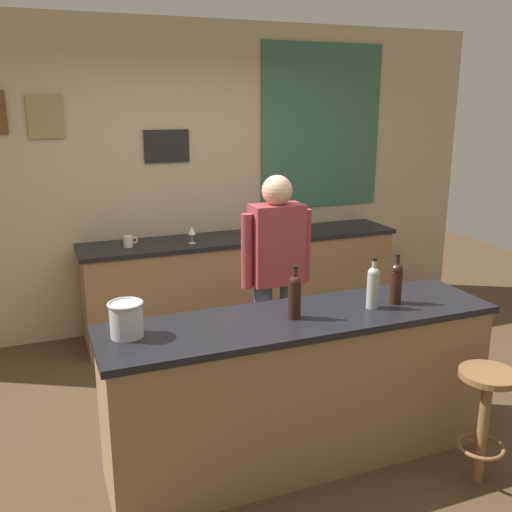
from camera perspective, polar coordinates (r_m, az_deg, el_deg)
The scene contains 13 objects.
ground_plane at distance 4.02m, azimuth 1.72°, elevation -16.31°, with size 10.00×10.00×0.00m, color #4C3823.
back_wall at distance 5.40m, azimuth -6.33°, elevation 7.92°, with size 6.00×0.09×2.80m.
bar_counter at distance 3.47m, azimuth 4.45°, elevation -13.00°, with size 2.31×0.60×0.92m.
side_counter at distance 5.36m, azimuth -1.27°, elevation -2.68°, with size 2.95×0.56×0.90m.
bartender at distance 4.01m, azimuth 2.04°, elevation -1.64°, with size 0.52×0.21×1.62m.
bar_stool at distance 3.50m, azimuth 21.87°, elevation -13.90°, with size 0.32×0.32×0.68m.
wine_bottle_a at distance 3.19m, azimuth 3.87°, elevation -3.90°, with size 0.07×0.07×0.31m.
wine_bottle_b at distance 3.41m, azimuth 11.59°, elevation -2.93°, with size 0.07×0.07×0.31m.
wine_bottle_c at distance 3.52m, azimuth 13.80°, elevation -2.49°, with size 0.07×0.07×0.31m.
ice_bucket at distance 3.03m, azimuth -12.81°, elevation -6.09°, with size 0.19×0.19×0.19m.
wine_glass_a at distance 4.99m, azimuth -6.42°, elevation 2.51°, with size 0.07×0.07×0.16m.
wine_glass_b at distance 5.19m, azimuth -0.70°, elevation 3.10°, with size 0.07×0.07×0.16m.
coffee_mug at distance 4.97m, azimuth -12.60°, elevation 1.44°, with size 0.13×0.08×0.09m.
Camera 1 is at (-1.36, -3.14, 2.10)m, focal length 40.13 mm.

